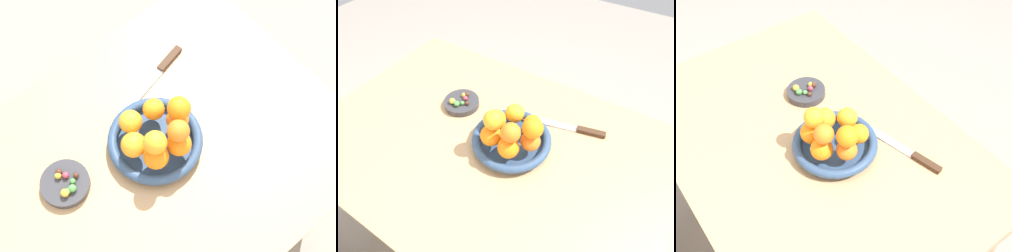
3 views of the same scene
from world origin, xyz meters
The scene contains 22 objects.
ground_plane centered at (0.00, 0.00, 0.00)m, with size 6.00×6.00×0.00m, color gray.
dining_table centered at (0.00, 0.00, 0.65)m, with size 1.10×0.76×0.74m.
fruit_bowl centered at (-0.08, -0.03, 0.76)m, with size 0.24×0.24×0.04m.
candy_dish centered at (0.15, -0.09, 0.75)m, with size 0.12×0.12×0.02m, color #333338.
orange_0 centered at (-0.02, -0.04, 0.81)m, with size 0.06×0.06×0.06m, color orange.
orange_1 centered at (-0.05, 0.02, 0.81)m, with size 0.06×0.06×0.06m, color orange.
orange_2 centered at (-0.11, 0.03, 0.81)m, with size 0.06×0.06×0.06m, color orange.
orange_3 centered at (-0.15, -0.02, 0.81)m, with size 0.06×0.06×0.06m, color orange.
orange_4 centered at (-0.12, -0.08, 0.81)m, with size 0.06×0.06×0.06m, color orange.
orange_5 centered at (-0.06, -0.09, 0.81)m, with size 0.06×0.06×0.06m, color orange.
orange_6 centered at (-0.11, 0.02, 0.87)m, with size 0.05×0.05×0.05m, color orange.
orange_7 centered at (-0.15, -0.02, 0.87)m, with size 0.06×0.06×0.06m, color orange.
orange_8 centered at (-0.05, 0.01, 0.87)m, with size 0.06×0.06×0.06m, color orange.
candy_ball_0 centered at (0.17, -0.06, 0.77)m, with size 0.02×0.02×0.02m, color gold.
candy_ball_1 centered at (0.16, -0.06, 0.77)m, with size 0.02×0.02×0.02m, color #4C9947.
candy_ball_2 centered at (0.15, -0.06, 0.77)m, with size 0.02×0.02×0.02m, color #4C9947.
candy_ball_3 centered at (0.12, -0.08, 0.77)m, with size 0.01×0.01×0.01m, color #472819.
candy_ball_4 centered at (0.15, -0.11, 0.77)m, with size 0.02×0.02×0.02m, color #472819.
candy_ball_5 centered at (0.14, -0.07, 0.77)m, with size 0.01×0.01×0.01m, color #4C9947.
candy_ball_6 centered at (0.14, -0.10, 0.77)m, with size 0.02×0.02×0.02m, color #C6384C.
candy_ball_7 centered at (0.16, -0.11, 0.77)m, with size 0.02×0.02×0.02m, color gold.
knife centered at (-0.22, -0.19, 0.75)m, with size 0.26×0.08×0.01m.
Camera 2 is at (-0.33, 0.40, 1.39)m, focal length 28.00 mm.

